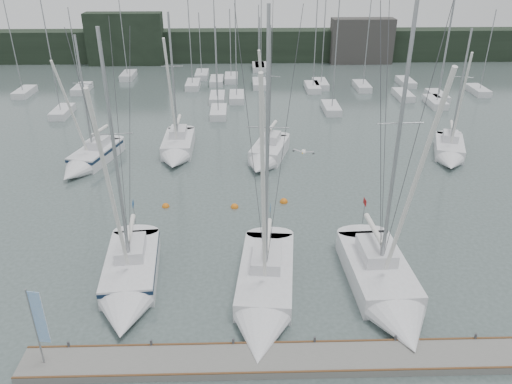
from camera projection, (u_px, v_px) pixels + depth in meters
ground at (270, 296)px, 28.28m from camera, size 160.00×160.00×0.00m
dock at (275, 360)px, 23.73m from camera, size 24.00×2.00×0.40m
far_treeline at (250, 46)px, 82.46m from camera, size 90.00×4.00×5.00m
far_building_left at (125, 39)px, 79.50m from camera, size 12.00×3.00×8.00m
far_building_right at (362, 41)px, 80.67m from camera, size 10.00×3.00×7.00m
mast_forest at (264, 87)px, 66.77m from camera, size 61.22×27.40×13.57m
sailboat_near_left at (129, 284)px, 28.29m from camera, size 3.78×9.65×15.50m
sailboat_near_center at (264, 300)px, 27.17m from camera, size 4.16×11.08×16.67m
sailboat_near_right at (388, 294)px, 27.50m from camera, size 3.78×10.38×16.86m
sailboat_mid_a at (88, 160)px, 44.20m from camera, size 4.62×8.49×12.07m
sailboat_mid_b at (177, 150)px, 46.36m from camera, size 2.74×8.09×13.55m
sailboat_mid_c at (266, 156)px, 45.08m from camera, size 4.69×7.83×12.69m
sailboat_mid_e at (450, 153)px, 45.84m from camera, size 4.69×7.83×12.27m
buoy_a at (235, 207)px, 37.73m from camera, size 0.59×0.59×0.59m
buoy_b at (284, 202)px, 38.47m from camera, size 0.62×0.62×0.62m
buoy_c at (166, 207)px, 37.81m from camera, size 0.57×0.57×0.57m
dock_banner at (38, 321)px, 22.17m from camera, size 0.64×0.16×4.26m
seagull at (303, 152)px, 23.78m from camera, size 0.97×0.49×0.20m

